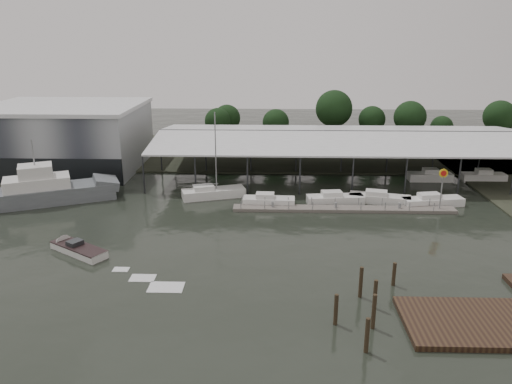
{
  "coord_description": "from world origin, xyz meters",
  "views": [
    {
      "loc": [
        5.7,
        -49.87,
        21.33
      ],
      "look_at": [
        3.89,
        9.52,
        2.5
      ],
      "focal_mm": 35.0,
      "sensor_mm": 36.0,
      "label": 1
    }
  ],
  "objects_px": {
    "grey_trawler": "(48,191)",
    "speedboat_underway": "(75,248)",
    "white_sailboat": "(213,193)",
    "shell_fuel_sign": "(443,182)"
  },
  "relations": [
    {
      "from": "grey_trawler",
      "to": "white_sailboat",
      "type": "height_order",
      "value": "white_sailboat"
    },
    {
      "from": "white_sailboat",
      "to": "shell_fuel_sign",
      "type": "bearing_deg",
      "value": -26.91
    },
    {
      "from": "grey_trawler",
      "to": "speedboat_underway",
      "type": "height_order",
      "value": "grey_trawler"
    },
    {
      "from": "shell_fuel_sign",
      "to": "white_sailboat",
      "type": "relative_size",
      "value": 0.47
    },
    {
      "from": "grey_trawler",
      "to": "speedboat_underway",
      "type": "distance_m",
      "value": 18.3
    },
    {
      "from": "shell_fuel_sign",
      "to": "grey_trawler",
      "type": "distance_m",
      "value": 50.87
    },
    {
      "from": "grey_trawler",
      "to": "white_sailboat",
      "type": "relative_size",
      "value": 1.53
    },
    {
      "from": "grey_trawler",
      "to": "white_sailboat",
      "type": "bearing_deg",
      "value": -17.42
    },
    {
      "from": "white_sailboat",
      "to": "speedboat_underway",
      "type": "xyz_separation_m",
      "value": [
        -12.08,
        -18.27,
        -0.25
      ]
    },
    {
      "from": "shell_fuel_sign",
      "to": "white_sailboat",
      "type": "bearing_deg",
      "value": 170.67
    }
  ]
}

